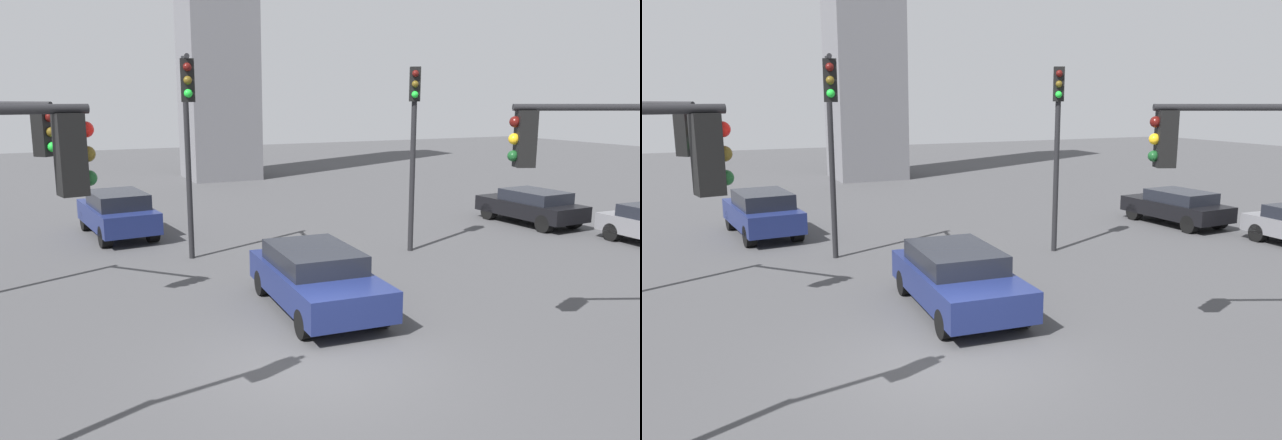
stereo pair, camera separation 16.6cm
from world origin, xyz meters
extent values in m
plane|color=#424244|center=(0.00, 0.00, 0.00)|extent=(98.18, 98.18, 0.00)
cylinder|color=black|center=(6.07, 6.25, 2.78)|extent=(0.16, 0.16, 5.55)
cube|color=black|center=(6.07, 6.25, 5.05)|extent=(0.44, 0.44, 1.00)
sphere|color=#4C0F0C|center=(5.96, 6.07, 5.35)|extent=(0.20, 0.20, 0.20)
sphere|color=#594714|center=(5.96, 6.07, 5.05)|extent=(0.20, 0.20, 0.20)
sphere|color=green|center=(5.96, 6.07, 4.75)|extent=(0.20, 0.20, 0.20)
cylinder|color=black|center=(-0.29, 8.22, 2.90)|extent=(0.16, 0.16, 5.80)
cylinder|color=black|center=(-0.61, 6.68, 5.61)|extent=(0.77, 3.10, 0.12)
cube|color=black|center=(-0.88, 5.39, 5.06)|extent=(0.38, 0.38, 1.00)
sphere|color=#4C0F0C|center=(-0.93, 5.19, 5.36)|extent=(0.20, 0.20, 0.20)
sphere|color=#594714|center=(-0.93, 5.19, 5.06)|extent=(0.20, 0.20, 0.20)
sphere|color=green|center=(-0.93, 5.19, 4.76)|extent=(0.20, 0.20, 0.20)
cube|color=black|center=(-3.95, -1.32, 3.99)|extent=(0.38, 0.38, 1.00)
sphere|color=red|center=(-3.75, -1.28, 4.29)|extent=(0.20, 0.20, 0.20)
sphere|color=#594714|center=(-3.75, -1.28, 3.99)|extent=(0.20, 0.20, 0.20)
sphere|color=#14471E|center=(-3.75, -1.28, 3.69)|extent=(0.20, 0.20, 0.20)
cube|color=black|center=(-4.10, 4.50, 3.98)|extent=(0.45, 0.45, 1.00)
sphere|color=#4C0F0C|center=(-3.97, 4.35, 4.28)|extent=(0.20, 0.20, 0.20)
sphere|color=#594714|center=(-3.97, 4.35, 3.98)|extent=(0.20, 0.20, 0.20)
sphere|color=green|center=(-3.97, 4.35, 3.68)|extent=(0.20, 0.20, 0.20)
cylinder|color=black|center=(4.93, -1.62, 4.51)|extent=(3.24, 1.50, 0.12)
cube|color=black|center=(3.56, -1.03, 3.96)|extent=(0.42, 0.42, 1.00)
sphere|color=#4C0F0C|center=(3.38, -0.95, 4.26)|extent=(0.20, 0.20, 0.20)
sphere|color=yellow|center=(3.38, -0.95, 3.96)|extent=(0.20, 0.20, 0.20)
sphere|color=#14471E|center=(3.38, -0.95, 3.66)|extent=(0.20, 0.20, 0.20)
cube|color=black|center=(12.43, 7.83, 0.60)|extent=(1.99, 4.11, 0.56)
cube|color=black|center=(12.44, 7.63, 1.06)|extent=(1.68, 2.33, 0.45)
cylinder|color=black|center=(11.63, 9.15, 0.32)|extent=(0.35, 0.65, 0.63)
cylinder|color=black|center=(13.08, 9.23, 0.32)|extent=(0.35, 0.65, 0.63)
cylinder|color=black|center=(11.78, 6.42, 0.32)|extent=(0.35, 0.65, 0.63)
cylinder|color=black|center=(13.23, 6.50, 0.32)|extent=(0.35, 0.65, 0.63)
cube|color=navy|center=(-1.85, 12.26, 0.70)|extent=(2.27, 4.56, 0.70)
cube|color=black|center=(-1.83, 12.04, 1.28)|extent=(1.86, 2.61, 0.54)
cylinder|color=black|center=(-2.75, 13.67, 0.35)|extent=(0.40, 0.73, 0.70)
cylinder|color=black|center=(-1.26, 13.82, 0.35)|extent=(0.40, 0.73, 0.70)
cylinder|color=black|center=(-2.44, 10.70, 0.35)|extent=(0.40, 0.73, 0.70)
cylinder|color=black|center=(-0.95, 10.85, 0.35)|extent=(0.40, 0.73, 0.70)
cube|color=navy|center=(1.16, 2.55, 0.63)|extent=(2.21, 4.47, 0.65)
cube|color=black|center=(1.17, 2.76, 1.15)|extent=(1.85, 2.54, 0.47)
cylinder|color=black|center=(1.84, 1.02, 0.30)|extent=(0.39, 0.62, 0.60)
cylinder|color=black|center=(0.27, 1.13, 0.30)|extent=(0.39, 0.62, 0.60)
cylinder|color=black|center=(2.04, 3.97, 0.30)|extent=(0.39, 0.62, 0.60)
cylinder|color=black|center=(0.47, 4.08, 0.30)|extent=(0.39, 0.62, 0.60)
cylinder|color=black|center=(12.89, 4.50, 0.30)|extent=(0.34, 0.61, 0.60)
camera|label=1|loc=(-4.41, -9.41, 4.68)|focal=34.68mm
camera|label=2|loc=(-4.26, -9.48, 4.68)|focal=34.68mm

